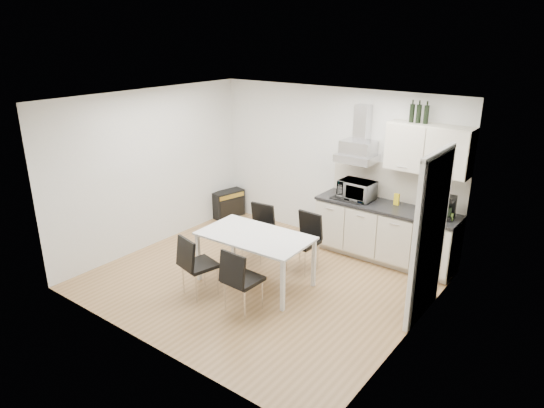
# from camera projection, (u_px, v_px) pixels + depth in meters

# --- Properties ---
(ground) EXTENTS (4.50, 4.50, 0.00)m
(ground) POSITION_uv_depth(u_px,v_px,m) (260.00, 280.00, 7.10)
(ground) COLOR #AA8354
(ground) RESTS_ON ground
(wall_back) EXTENTS (4.50, 0.10, 2.60)m
(wall_back) POSITION_uv_depth(u_px,v_px,m) (333.00, 165.00, 8.17)
(wall_back) COLOR white
(wall_back) RESTS_ON ground
(wall_front) EXTENTS (4.50, 0.10, 2.60)m
(wall_front) POSITION_uv_depth(u_px,v_px,m) (143.00, 244.00, 5.16)
(wall_front) COLOR white
(wall_front) RESTS_ON ground
(wall_left) EXTENTS (0.10, 4.00, 2.60)m
(wall_left) POSITION_uv_depth(u_px,v_px,m) (152.00, 169.00, 7.94)
(wall_left) COLOR white
(wall_left) RESTS_ON ground
(wall_right) EXTENTS (0.10, 4.00, 2.60)m
(wall_right) POSITION_uv_depth(u_px,v_px,m) (418.00, 235.00, 5.39)
(wall_right) COLOR white
(wall_right) RESTS_ON ground
(ceiling) EXTENTS (4.50, 4.50, 0.00)m
(ceiling) POSITION_uv_depth(u_px,v_px,m) (259.00, 100.00, 6.23)
(ceiling) COLOR white
(ceiling) RESTS_ON wall_back
(doorway) EXTENTS (0.08, 1.04, 2.10)m
(doorway) POSITION_uv_depth(u_px,v_px,m) (429.00, 239.00, 5.91)
(doorway) COLOR white
(doorway) RESTS_ON ground
(kitchenette) EXTENTS (2.22, 0.64, 2.52)m
(kitchenette) POSITION_uv_depth(u_px,v_px,m) (390.00, 211.00, 7.45)
(kitchenette) COLOR beige
(kitchenette) RESTS_ON ground
(dining_table) EXTENTS (1.60, 0.95, 0.75)m
(dining_table) POSITION_uv_depth(u_px,v_px,m) (255.00, 240.00, 6.79)
(dining_table) COLOR white
(dining_table) RESTS_ON ground
(chair_far_left) EXTENTS (0.50, 0.55, 0.88)m
(chair_far_left) POSITION_uv_depth(u_px,v_px,m) (257.00, 233.00, 7.61)
(chair_far_left) COLOR black
(chair_far_left) RESTS_ON ground
(chair_far_right) EXTENTS (0.46, 0.51, 0.88)m
(chair_far_right) POSITION_uv_depth(u_px,v_px,m) (303.00, 243.00, 7.26)
(chair_far_right) COLOR black
(chair_far_right) RESTS_ON ground
(chair_near_left) EXTENTS (0.54, 0.59, 0.88)m
(chair_near_left) POSITION_uv_depth(u_px,v_px,m) (200.00, 265.00, 6.57)
(chair_near_left) COLOR black
(chair_near_left) RESTS_ON ground
(chair_near_right) EXTENTS (0.46, 0.51, 0.88)m
(chair_near_right) POSITION_uv_depth(u_px,v_px,m) (243.00, 280.00, 6.18)
(chair_near_right) COLOR black
(chair_near_right) RESTS_ON ground
(guitar_amp) EXTENTS (0.40, 0.67, 0.52)m
(guitar_amp) POSITION_uv_depth(u_px,v_px,m) (228.00, 204.00, 9.44)
(guitar_amp) COLOR black
(guitar_amp) RESTS_ON ground
(floor_speaker) EXTENTS (0.19, 0.18, 0.27)m
(floor_speaker) POSITION_uv_depth(u_px,v_px,m) (308.00, 226.00, 8.72)
(floor_speaker) COLOR black
(floor_speaker) RESTS_ON ground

